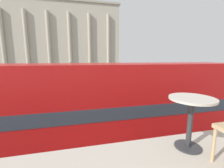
{
  "coord_description": "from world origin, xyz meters",
  "views": [
    {
      "loc": [
        -0.42,
        -2.0,
        4.31
      ],
      "look_at": [
        3.76,
        15.51,
        1.27
      ],
      "focal_mm": 24.0,
      "sensor_mm": 36.0,
      "label": 1
    }
  ],
  "objects": [
    {
      "name": "plaza_building_left",
      "position": [
        -4.43,
        48.3,
        9.74
      ],
      "size": [
        33.06,
        16.67,
        19.48
      ],
      "color": "#B2A893",
      "rests_on": "ground_plane"
    },
    {
      "name": "car_black",
      "position": [
        4.48,
        26.3,
        0.7
      ],
      "size": [
        4.2,
        1.93,
        1.35
      ],
      "rotation": [
        0.0,
        0.0,
        1.54
      ],
      "color": "black",
      "rests_on": "ground_plane"
    },
    {
      "name": "car_silver",
      "position": [
        4.11,
        17.77,
        0.7
      ],
      "size": [
        4.2,
        1.93,
        1.35
      ],
      "rotation": [
        0.0,
        0.0,
        1.25
      ],
      "color": "black",
      "rests_on": "ground_plane"
    },
    {
      "name": "pedestrian_white",
      "position": [
        0.22,
        17.16,
        0.97
      ],
      "size": [
        0.32,
        0.32,
        1.68
      ],
      "rotation": [
        0.0,
        0.0,
        0.24
      ],
      "color": "#282B33",
      "rests_on": "ground_plane"
    },
    {
      "name": "pedestrian_red",
      "position": [
        -7.2,
        27.81,
        0.93
      ],
      "size": [
        0.32,
        0.32,
        1.62
      ],
      "rotation": [
        0.0,
        0.0,
        3.82
      ],
      "color": "#282B33",
      "rests_on": "ground_plane"
    },
    {
      "name": "pedestrian_grey",
      "position": [
        -4.6,
        23.26,
        1.0
      ],
      "size": [
        0.32,
        0.32,
        1.73
      ],
      "rotation": [
        0.0,
        0.0,
        0.97
      ],
      "color": "#282B33",
      "rests_on": "ground_plane"
    },
    {
      "name": "pedestrian_olive",
      "position": [
        0.5,
        26.56,
        0.94
      ],
      "size": [
        0.32,
        0.32,
        1.63
      ],
      "rotation": [
        0.0,
        0.0,
        2.41
      ],
      "color": "#282B33",
      "rests_on": "ground_plane"
    },
    {
      "name": "cafe_dining_table",
      "position": [
        1.09,
        -0.35,
        3.6
      ],
      "size": [
        0.6,
        0.6,
        0.73
      ],
      "color": "#2D2D30",
      "rests_on": "cafe_floor_slab"
    },
    {
      "name": "double_decker_bus",
      "position": [
        0.95,
        3.72,
        2.3
      ],
      "size": [
        10.95,
        2.64,
        4.12
      ],
      "rotation": [
        0.0,
        0.0,
        0.02
      ],
      "color": "black",
      "rests_on": "ground_plane"
    },
    {
      "name": "traffic_light_near",
      "position": [
        -2.9,
        10.91,
        2.5
      ],
      "size": [
        0.42,
        0.24,
        3.83
      ],
      "color": "black",
      "rests_on": "ground_plane"
    },
    {
      "name": "traffic_light_mid",
      "position": [
        -1.07,
        19.8,
        2.5
      ],
      "size": [
        0.42,
        0.24,
        3.83
      ],
      "color": "black",
      "rests_on": "ground_plane"
    }
  ]
}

